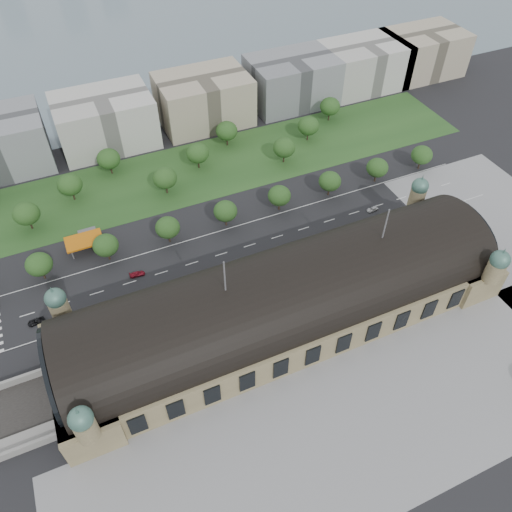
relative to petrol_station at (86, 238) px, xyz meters
name	(u,v)px	position (x,y,z in m)	size (l,w,h in m)	color
ground	(283,320)	(53.91, -65.28, -2.95)	(900.00, 900.00, 0.00)	black
station	(284,301)	(53.91, -65.28, 7.33)	(150.00, 48.40, 44.30)	#97895E
plaza_south	(380,419)	(63.91, -109.28, -2.95)	(190.00, 48.00, 0.12)	gray
road_slab	(192,263)	(33.91, -27.28, -2.95)	(260.00, 26.00, 0.10)	black
grass_belt	(163,180)	(38.91, 27.72, -2.95)	(300.00, 45.00, 0.10)	#21461C
petrol_station	(86,238)	(0.00, 0.00, 0.00)	(14.00, 13.00, 5.05)	#C8650B
lake	(102,17)	(53.91, 232.72, -2.95)	(700.00, 320.00, 0.08)	slate
office_3	(105,121)	(23.91, 67.72, 9.05)	(45.00, 32.00, 24.00)	beige
office_4	(204,99)	(73.91, 67.72, 9.05)	(45.00, 32.00, 24.00)	tan
office_5	(292,81)	(123.91, 67.72, 9.05)	(45.00, 32.00, 24.00)	gray
office_6	(363,65)	(168.91, 67.72, 9.05)	(45.00, 32.00, 24.00)	beige
office_7	(422,53)	(208.91, 67.72, 9.05)	(45.00, 32.00, 24.00)	tan
tree_row_2	(39,264)	(-18.09, -12.28, 4.48)	(9.60, 9.60, 11.52)	#2D2116
tree_row_3	(106,245)	(5.91, -12.28, 4.48)	(9.60, 9.60, 11.52)	#2D2116
tree_row_4	(168,228)	(29.91, -12.28, 4.48)	(9.60, 9.60, 11.52)	#2D2116
tree_row_5	(225,211)	(53.91, -12.28, 4.48)	(9.60, 9.60, 11.52)	#2D2116
tree_row_6	(279,196)	(77.91, -12.28, 4.48)	(9.60, 9.60, 11.52)	#2D2116
tree_row_7	(330,181)	(101.91, -12.28, 4.48)	(9.60, 9.60, 11.52)	#2D2116
tree_row_8	(377,168)	(125.91, -12.28, 4.48)	(9.60, 9.60, 11.52)	#2D2116
tree_row_9	(422,155)	(149.91, -12.28, 4.48)	(9.60, 9.60, 11.52)	#2D2116
tree_belt_3	(26,214)	(-19.09, 17.72, 5.10)	(10.40, 10.40, 12.48)	#2D2116
tree_belt_4	(70,185)	(-0.09, 29.72, 5.10)	(10.40, 10.40, 12.48)	#2D2116
tree_belt_5	(109,159)	(18.91, 41.72, 5.10)	(10.40, 10.40, 12.48)	#2D2116
tree_belt_6	(165,178)	(37.91, 17.72, 5.10)	(10.40, 10.40, 12.48)	#2D2116
tree_belt_7	(198,153)	(56.91, 29.72, 5.10)	(10.40, 10.40, 12.48)	#2D2116
tree_belt_8	(227,131)	(75.91, 41.72, 5.10)	(10.40, 10.40, 12.48)	#2D2116
tree_belt_9	(284,148)	(94.91, 17.72, 5.10)	(10.40, 10.40, 12.48)	#2D2116
tree_belt_10	(308,126)	(113.91, 29.72, 5.10)	(10.40, 10.40, 12.48)	#2D2116
tree_belt_11	(330,106)	(132.91, 41.72, 5.10)	(10.40, 10.40, 12.48)	#2D2116
traffic_car_2	(36,322)	(-23.52, -32.26, -2.18)	(2.55, 5.53, 1.54)	black
traffic_car_3	(137,274)	(13.50, -24.89, -2.14)	(2.27, 5.59, 1.62)	maroon
traffic_car_6	(372,209)	(113.66, -28.98, -2.26)	(2.27, 4.93, 1.37)	silver
parked_car_0	(80,330)	(-10.63, -41.77, -2.25)	(1.47, 4.23, 1.39)	black
parked_car_1	(136,317)	(7.98, -44.28, -2.15)	(2.67, 5.78, 1.61)	maroon
parked_car_2	(153,309)	(14.20, -43.19, -2.16)	(2.20, 5.41, 1.57)	#171F41
parked_car_3	(155,304)	(15.44, -41.32, -2.32)	(1.50, 3.72, 1.27)	#54585B
parked_car_4	(160,309)	(16.54, -44.28, -2.20)	(1.59, 4.55, 1.50)	#B9B9BC
parked_car_5	(211,290)	(35.65, -43.35, -2.17)	(2.59, 5.61, 1.56)	gray
parked_car_6	(211,289)	(35.91, -42.88, -2.24)	(1.97, 4.86, 1.41)	black
bus_west	(214,277)	(38.74, -38.28, -1.43)	(2.56, 10.93, 3.04)	red
bus_mid	(266,259)	(60.08, -38.28, -1.33)	(2.71, 11.59, 3.23)	white
bus_east	(328,239)	(87.04, -38.28, -1.26)	(2.84, 12.14, 3.38)	beige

